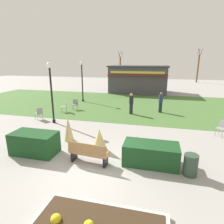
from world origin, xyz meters
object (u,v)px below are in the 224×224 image
object	(u,v)px
food_kiosk	(139,79)
person_standing	(161,102)
trash_bin	(191,165)
lamppost_far	(82,77)
parked_car_west_slot	(130,82)
cafe_chair_north	(65,106)
tree_right_bg	(198,68)
lamppost_mid	(51,86)
person_strolling	(131,104)
cafe_chair_center	(39,112)
cafe_chair_west	(222,127)
cafe_chair_east	(75,104)
park_bench	(88,153)
tree_left_bg	(120,69)

from	to	relation	value
food_kiosk	person_standing	world-z (taller)	food_kiosk
trash_bin	food_kiosk	bearing A→B (deg)	102.04
lamppost_far	parked_car_west_slot	world-z (taller)	lamppost_far
trash_bin	cafe_chair_north	bearing A→B (deg)	141.30
cafe_chair_north	tree_right_bg	size ratio (longest dim) A/B	0.14
lamppost_mid	trash_bin	xyz separation A→B (m)	(8.31, -4.40, -2.16)
person_strolling	cafe_chair_center	bearing A→B (deg)	-165.17
parked_car_west_slot	cafe_chair_west	bearing A→B (deg)	-68.05
cafe_chair_north	tree_right_bg	world-z (taller)	tree_right_bg
trash_bin	cafe_chair_east	bearing A→B (deg)	135.88
cafe_chair_east	person_standing	xyz separation A→B (m)	(7.28, 0.83, 0.33)
cafe_chair_center	tree_right_bg	size ratio (longest dim) A/B	0.14
person_strolling	trash_bin	bearing A→B (deg)	-77.90
lamppost_mid	parked_car_west_slot	bearing A→B (deg)	84.83
food_kiosk	tree_right_bg	world-z (taller)	tree_right_bg
cafe_chair_north	tree_right_bg	distance (m)	30.43
person_strolling	park_bench	bearing A→B (deg)	-105.55
park_bench	food_kiosk	bearing A→B (deg)	90.17
food_kiosk	cafe_chair_east	xyz separation A→B (m)	(-4.32, -10.92, -1.25)
cafe_chair_east	cafe_chair_center	size ratio (longest dim) A/B	1.00
lamppost_far	cafe_chair_north	world-z (taller)	lamppost_far
trash_bin	person_strolling	xyz separation A→B (m)	(-3.40, 7.88, 0.44)
cafe_chair_east	cafe_chair_west	bearing A→B (deg)	-18.47
cafe_chair_west	person_strolling	xyz separation A→B (m)	(-5.72, 3.32, 0.33)
park_bench	tree_left_bg	distance (m)	32.03
park_bench	tree_right_bg	distance (m)	35.29
lamppost_mid	cafe_chair_east	world-z (taller)	lamppost_mid
cafe_chair_west	person_strolling	distance (m)	6.62
lamppost_far	cafe_chair_west	distance (m)	13.53
cafe_chair_west	cafe_chair_center	size ratio (longest dim) A/B	1.00
lamppost_far	trash_bin	bearing A→B (deg)	-51.84
person_strolling	person_standing	xyz separation A→B (m)	(2.29, 1.08, 0.00)
tree_right_bg	cafe_chair_center	bearing A→B (deg)	-118.29
cafe_chair_north	tree_left_bg	world-z (taller)	tree_left_bg
lamppost_mid	tree_left_bg	xyz separation A→B (m)	(-0.82, 27.00, 0.02)
food_kiosk	person_strolling	world-z (taller)	food_kiosk
tree_left_bg	lamppost_far	bearing A→B (deg)	-89.86
cafe_chair_east	cafe_chair_north	xyz separation A→B (m)	(-0.49, -1.02, 0.00)
cafe_chair_west	lamppost_far	bearing A→B (deg)	148.44
person_standing	park_bench	bearing A→B (deg)	-139.69
cafe_chair_north	person_strolling	size ratio (longest dim) A/B	0.53
cafe_chair_north	lamppost_far	bearing A→B (deg)	92.63
cafe_chair_center	person_strolling	world-z (taller)	person_strolling
cafe_chair_east	person_strolling	bearing A→B (deg)	-2.87
cafe_chair_west	cafe_chair_east	bearing A→B (deg)	161.53
cafe_chair_north	person_standing	distance (m)	7.99
parked_car_west_slot	tree_left_bg	bearing A→B (deg)	117.47
cafe_chair_east	person_standing	distance (m)	7.33
cafe_chair_center	person_strolling	size ratio (longest dim) A/B	0.53
cafe_chair_west	tree_right_bg	world-z (taller)	tree_right_bg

